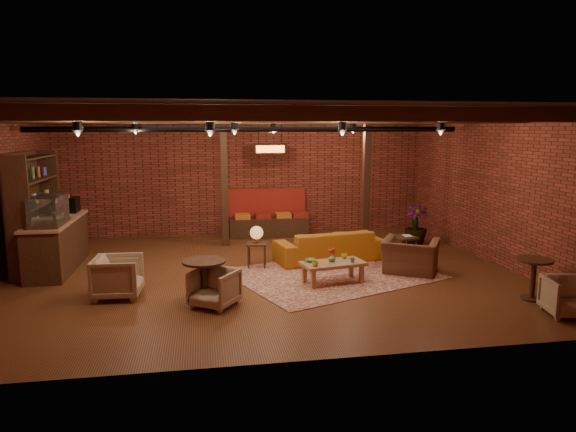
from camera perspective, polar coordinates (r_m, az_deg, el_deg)
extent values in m
plane|color=#3F1E0F|center=(10.38, -2.92, -6.36)|extent=(10.00, 10.00, 0.00)
cube|color=black|center=(9.98, -3.08, 11.58)|extent=(10.00, 8.00, 0.02)
cube|color=maroon|center=(14.01, -4.90, 4.49)|extent=(10.00, 0.02, 3.20)
cube|color=maroon|center=(6.15, 1.34, -2.27)|extent=(10.00, 0.02, 3.20)
cube|color=maroon|center=(11.73, 22.08, 2.78)|extent=(0.02, 8.00, 3.20)
cylinder|color=black|center=(11.56, -3.98, 9.59)|extent=(9.60, 0.12, 0.12)
cube|color=black|center=(12.58, -7.10, 3.85)|extent=(0.16, 0.16, 3.20)
cube|color=black|center=(12.61, 8.69, 3.83)|extent=(0.16, 0.16, 3.20)
imported|color=#337F33|center=(11.59, -23.76, 0.69)|extent=(0.35, 0.39, 0.30)
cube|color=#F35518|center=(13.13, -1.99, 7.45)|extent=(0.86, 0.06, 0.30)
cube|color=maroon|center=(10.32, 4.98, -6.44)|extent=(4.50, 4.00, 0.01)
imported|color=#A45B16|center=(11.28, 4.54, -3.30)|extent=(2.44, 1.31, 0.68)
cube|color=#996C47|center=(9.66, 5.02, -5.29)|extent=(1.27, 0.81, 0.06)
cube|color=#996C47|center=(9.34, 2.83, -7.10)|extent=(0.08, 0.08, 0.35)
cube|color=#996C47|center=(9.76, 8.16, -6.44)|extent=(0.08, 0.08, 0.35)
cube|color=#996C47|center=(9.71, 1.84, -6.43)|extent=(0.08, 0.08, 0.35)
cube|color=#996C47|center=(10.11, 7.01, -5.83)|extent=(0.08, 0.08, 0.35)
imported|color=gold|center=(9.35, 3.06, -5.31)|extent=(0.14, 0.14, 0.09)
imported|color=#51863D|center=(9.67, 7.17, -4.87)|extent=(0.11, 0.11, 0.09)
imported|color=gold|center=(9.95, 6.27, -4.42)|extent=(0.14, 0.14, 0.09)
imported|color=#51863D|center=(9.66, 2.51, -4.93)|extent=(0.24, 0.24, 0.05)
imported|color=#51863D|center=(9.68, 4.91, -4.73)|extent=(0.13, 0.13, 0.11)
sphere|color=red|center=(9.65, 4.92, -3.91)|extent=(0.10, 0.10, 0.10)
cube|color=black|center=(10.74, -3.50, -3.10)|extent=(0.47, 0.47, 0.04)
cylinder|color=black|center=(10.80, -3.49, -4.42)|extent=(0.04, 0.04, 0.47)
cylinder|color=olive|center=(10.73, -3.50, -2.94)|extent=(0.14, 0.14, 0.02)
cylinder|color=olive|center=(10.72, -3.50, -2.58)|extent=(0.04, 0.04, 0.20)
sphere|color=orange|center=(10.69, -3.51, -1.86)|extent=(0.28, 0.28, 0.28)
cylinder|color=black|center=(8.55, -9.33, -5.01)|extent=(0.71, 0.71, 0.04)
cylinder|color=black|center=(8.64, -9.26, -7.29)|extent=(0.10, 0.10, 0.69)
cylinder|color=black|center=(8.75, -9.20, -9.46)|extent=(0.43, 0.43, 0.04)
imported|color=#C5B499|center=(9.32, -18.39, -6.22)|extent=(0.76, 0.81, 0.79)
imported|color=#C5B499|center=(8.50, -8.20, -7.73)|extent=(0.90, 0.89, 0.68)
imported|color=brown|center=(10.57, 13.46, -3.75)|extent=(1.26, 1.13, 0.92)
cube|color=black|center=(11.51, 12.73, -2.35)|extent=(0.60, 0.60, 0.04)
cylinder|color=black|center=(11.57, 12.68, -3.64)|extent=(0.04, 0.04, 0.49)
imported|color=black|center=(11.51, 12.74, -2.19)|extent=(0.24, 0.28, 0.02)
cylinder|color=black|center=(9.59, 25.70, -4.43)|extent=(0.61, 0.61, 0.04)
cylinder|color=black|center=(9.67, 25.55, -6.39)|extent=(0.09, 0.09, 0.66)
cylinder|color=black|center=(9.77, 25.41, -8.26)|extent=(0.36, 0.36, 0.04)
imported|color=#C5B499|center=(9.11, 28.71, -7.70)|extent=(0.77, 0.73, 0.67)
imported|color=#4C7F4C|center=(13.06, 14.20, 3.19)|extent=(1.98, 1.98, 2.90)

